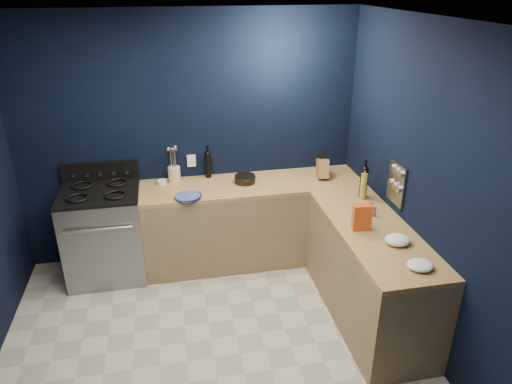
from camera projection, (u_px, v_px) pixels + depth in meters
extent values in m
cube|color=#BAB5A3|center=(214.00, 358.00, 3.87)|extent=(3.50, 3.50, 0.02)
cube|color=silver|center=(198.00, 22.00, 2.77)|extent=(3.50, 3.50, 0.02)
cube|color=black|center=(190.00, 140.00, 4.88)|extent=(3.50, 0.02, 2.60)
cube|color=black|center=(434.00, 197.00, 3.63)|extent=(0.02, 3.50, 2.60)
cube|color=#857250|center=(253.00, 223.00, 5.07)|extent=(2.30, 0.63, 0.86)
cube|color=brown|center=(253.00, 185.00, 4.88)|extent=(2.30, 0.63, 0.04)
cube|color=#857250|center=(369.00, 275.00, 4.19)|extent=(0.63, 1.67, 0.86)
cube|color=brown|center=(374.00, 231.00, 4.00)|extent=(0.63, 1.67, 0.04)
cube|color=gray|center=(105.00, 235.00, 4.77)|extent=(0.76, 0.66, 0.92)
cube|color=black|center=(102.00, 252.00, 4.49)|extent=(0.59, 0.02, 0.42)
cube|color=black|center=(99.00, 193.00, 4.57)|extent=(0.76, 0.66, 0.03)
cube|color=black|center=(100.00, 171.00, 4.79)|extent=(0.76, 0.06, 0.20)
cube|color=gray|center=(397.00, 184.00, 4.16)|extent=(0.02, 0.28, 0.38)
cube|color=white|center=(191.00, 161.00, 4.96)|extent=(0.09, 0.02, 0.13)
cylinder|color=#3C4A8F|center=(188.00, 197.00, 4.53)|extent=(0.28, 0.28, 0.03)
cylinder|color=white|center=(162.00, 182.00, 4.85)|extent=(0.13, 0.13, 0.04)
cylinder|color=beige|center=(174.00, 174.00, 4.89)|extent=(0.16, 0.16, 0.16)
cylinder|color=black|center=(208.00, 165.00, 4.96)|extent=(0.07, 0.07, 0.27)
cylinder|color=black|center=(245.00, 179.00, 4.87)|extent=(0.22, 0.22, 0.08)
cube|color=brown|center=(323.00, 168.00, 4.97)|extent=(0.15, 0.25, 0.25)
cylinder|color=black|center=(364.00, 183.00, 4.49)|extent=(0.09, 0.09, 0.30)
cylinder|color=#A9A136|center=(364.00, 186.00, 4.47)|extent=(0.06, 0.06, 0.27)
cylinder|color=olive|center=(374.00, 211.00, 4.19)|extent=(0.05, 0.05, 0.09)
cylinder|color=olive|center=(370.00, 206.00, 4.30)|extent=(0.06, 0.06, 0.08)
cube|color=red|center=(362.00, 217.00, 3.94)|extent=(0.16, 0.09, 0.23)
ellipsoid|color=white|center=(398.00, 240.00, 3.75)|extent=(0.24, 0.21, 0.07)
ellipsoid|color=white|center=(420.00, 265.00, 3.44)|extent=(0.23, 0.21, 0.06)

